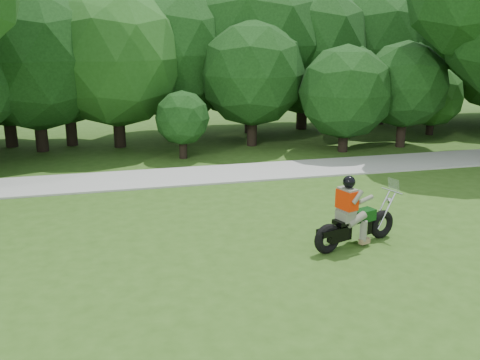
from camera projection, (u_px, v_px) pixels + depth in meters
name	position (u px, v px, depth m)	size (l,w,h in m)	color
ground	(339.00, 277.00, 10.64)	(100.00, 100.00, 0.00)	#2E5016
walkway	(242.00, 173.00, 18.09)	(60.00, 2.20, 0.06)	#A5A5A0
tree_line	(202.00, 55.00, 23.14)	(39.84, 11.73, 7.54)	black
chopper_motorcycle	(352.00, 221.00, 11.94)	(2.31, 1.12, 1.69)	black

